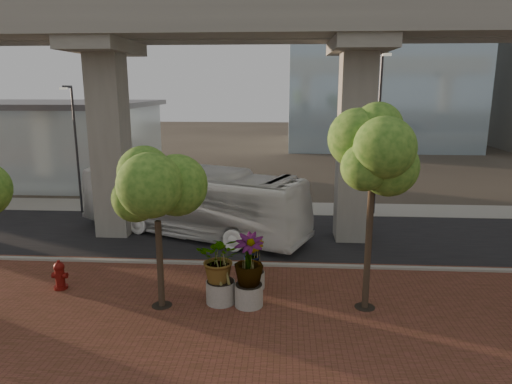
{
  "coord_description": "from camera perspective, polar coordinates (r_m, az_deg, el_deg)",
  "views": [
    {
      "loc": [
        2.7,
        -20.09,
        7.43
      ],
      "look_at": [
        1.34,
        0.5,
        2.67
      ],
      "focal_mm": 32.0,
      "sensor_mm": 36.0,
      "label": 1
    }
  ],
  "objects": [
    {
      "name": "ground",
      "position": [
        21.59,
        -3.68,
        -7.18
      ],
      "size": [
        160.0,
        160.0,
        0.0
      ],
      "primitive_type": "plane",
      "color": "#352F27",
      "rests_on": "ground"
    },
    {
      "name": "brick_plaza",
      "position": [
        14.43,
        -7.96,
        -18.01
      ],
      "size": [
        70.0,
        13.0,
        0.06
      ],
      "primitive_type": "cube",
      "color": "brown",
      "rests_on": "ground"
    },
    {
      "name": "asphalt_road",
      "position": [
        23.45,
        -3.05,
        -5.46
      ],
      "size": [
        90.0,
        8.0,
        0.04
      ],
      "primitive_type": "cube",
      "color": "black",
      "rests_on": "ground"
    },
    {
      "name": "curb_strip",
      "position": [
        19.71,
        -4.43,
        -8.96
      ],
      "size": [
        70.0,
        0.25,
        0.16
      ],
      "primitive_type": "cube",
      "color": "gray",
      "rests_on": "ground"
    },
    {
      "name": "far_sidewalk",
      "position": [
        28.69,
        -1.76,
        -1.98
      ],
      "size": [
        90.0,
        3.0,
        0.06
      ],
      "primitive_type": "cube",
      "color": "gray",
      "rests_on": "ground"
    },
    {
      "name": "transit_viaduct",
      "position": [
        22.25,
        -3.28,
        12.59
      ],
      "size": [
        72.0,
        5.6,
        12.4
      ],
      "color": "gray",
      "rests_on": "ground"
    },
    {
      "name": "station_pavilion",
      "position": [
        42.84,
        -28.41,
        5.78
      ],
      "size": [
        23.0,
        13.0,
        6.3
      ],
      "color": "silver",
      "rests_on": "ground"
    },
    {
      "name": "transit_bus",
      "position": [
        23.47,
        -8.2,
        -1.22
      ],
      "size": [
        12.52,
        7.54,
        3.45
      ],
      "primitive_type": "imported",
      "rotation": [
        0.0,
        0.0,
        1.17
      ],
      "color": "white",
      "rests_on": "ground"
    },
    {
      "name": "fire_hydrant",
      "position": [
        18.74,
        -23.32,
        -9.53
      ],
      "size": [
        0.56,
        0.5,
        1.11
      ],
      "color": "#650E0B",
      "rests_on": "ground"
    },
    {
      "name": "planter_front",
      "position": [
        15.89,
        -4.51,
        -8.69
      ],
      "size": [
        2.26,
        2.26,
        2.49
      ],
      "color": "gray",
      "rests_on": "ground"
    },
    {
      "name": "planter_right",
      "position": [
        15.62,
        -0.92,
        -8.86
      ],
      "size": [
        2.4,
        2.4,
        2.57
      ],
      "color": "gray",
      "rests_on": "ground"
    },
    {
      "name": "planter_left",
      "position": [
        17.07,
        -0.29,
        -8.14
      ],
      "size": [
        1.82,
        1.82,
        2.0
      ],
      "color": "gray",
      "rests_on": "ground"
    },
    {
      "name": "street_tree_near_west",
      "position": [
        15.23,
        -12.34,
        -0.17
      ],
      "size": [
        3.27,
        3.27,
        5.49
      ],
      "color": "#453427",
      "rests_on": "ground"
    },
    {
      "name": "street_tree_near_east",
      "position": [
        14.99,
        14.48,
        4.42
      ],
      "size": [
        3.39,
        3.39,
        6.82
      ],
      "color": "#453427",
      "rests_on": "ground"
    },
    {
      "name": "streetlamp_west",
      "position": [
        28.39,
        -21.67,
        5.88
      ],
      "size": [
        0.37,
        1.08,
        7.48
      ],
      "color": "#2C2C31",
      "rests_on": "ground"
    },
    {
      "name": "streetlamp_east",
      "position": [
        27.22,
        15.11,
        8.29
      ],
      "size": [
        0.46,
        1.34,
        9.28
      ],
      "color": "#2E2E33",
      "rests_on": "ground"
    }
  ]
}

